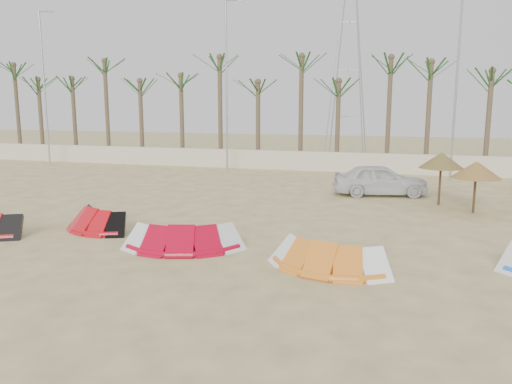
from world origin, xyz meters
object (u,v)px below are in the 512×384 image
(kite_red_mid, at_px, (100,218))
(kite_orange, at_px, (329,253))
(parasol_mid, at_px, (476,170))
(car, at_px, (380,180))
(parasol_left, at_px, (441,160))
(kite_red_right, at_px, (187,234))

(kite_red_mid, relative_size, kite_orange, 0.90)
(parasol_mid, bearing_deg, car, 141.98)
(kite_orange, relative_size, parasol_left, 1.52)
(kite_red_right, relative_size, car, 0.86)
(kite_orange, bearing_deg, kite_red_right, 170.65)
(parasol_left, relative_size, car, 0.52)
(kite_orange, height_order, parasol_left, parasol_left)
(parasol_left, bearing_deg, kite_orange, -109.75)
(kite_red_right, xyz_separation_m, kite_orange, (4.61, -0.76, -0.00))
(kite_red_mid, height_order, parasol_mid, parasol_mid)
(kite_red_mid, bearing_deg, kite_red_right, -17.49)
(parasol_mid, distance_m, car, 5.09)
(kite_red_right, bearing_deg, car, 63.23)
(kite_orange, xyz_separation_m, parasol_left, (3.58, 9.97, 1.60))
(kite_red_right, relative_size, kite_orange, 1.08)
(kite_orange, bearing_deg, kite_red_mid, 166.81)
(car, bearing_deg, kite_red_mid, 122.85)
(car, bearing_deg, kite_red_right, 140.48)
(kite_red_right, distance_m, kite_orange, 4.67)
(kite_red_mid, distance_m, kite_red_right, 4.17)
(parasol_left, height_order, car, parasol_left)
(parasol_mid, xyz_separation_m, car, (-3.93, 3.07, -1.04))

